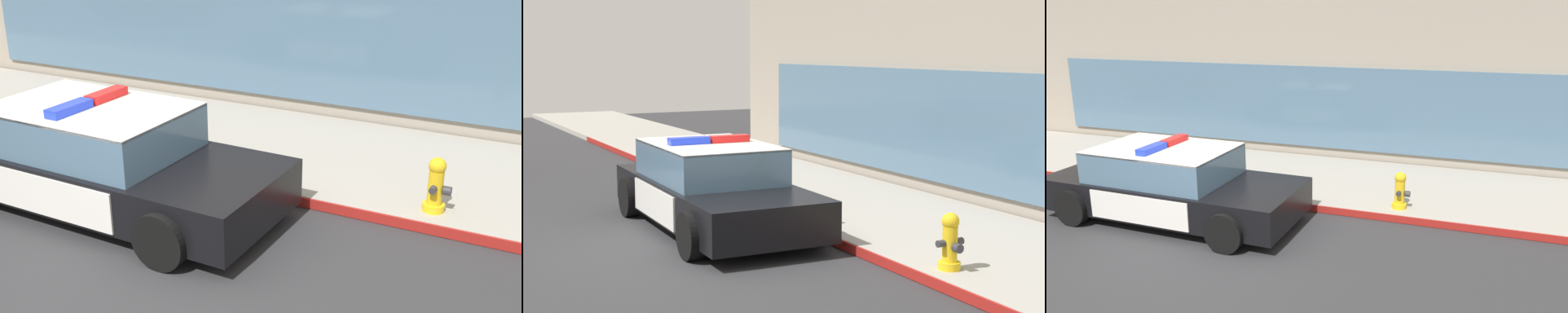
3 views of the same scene
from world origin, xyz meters
The scene contains 5 objects.
ground centered at (0.00, 0.00, 0.00)m, with size 48.00×48.00×0.00m, color #303033.
sidewalk centered at (0.00, 3.78, 0.07)m, with size 48.00×3.43×0.15m, color #A39E93.
curb_red_paint centered at (0.00, 2.05, 0.08)m, with size 28.80×0.04×0.14m, color maroon.
police_cruiser centered at (-1.31, 0.91, 0.68)m, with size 4.88×2.23×1.49m.
fire_hydrant centered at (2.76, 2.43, 0.50)m, with size 0.34×0.39×0.73m.
Camera 2 is at (10.41, -3.87, 2.91)m, focal length 54.88 mm.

